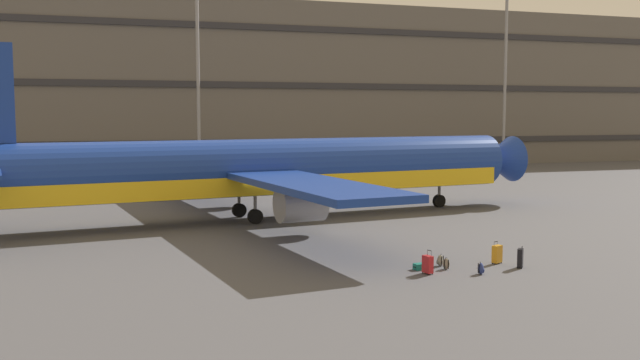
# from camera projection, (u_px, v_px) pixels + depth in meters

# --- Properties ---
(ground_plane) EXTENTS (600.00, 600.00, 0.00)m
(ground_plane) POSITION_uv_depth(u_px,v_px,m) (260.00, 222.00, 43.14)
(ground_plane) COLOR #4C4C51
(terminal_structure) EXTENTS (159.20, 16.84, 19.91)m
(terminal_structure) POSITION_uv_depth(u_px,v_px,m) (174.00, 87.00, 86.32)
(terminal_structure) COLOR #605B56
(terminal_structure) RESTS_ON ground_plane
(airliner) EXTENTS (40.20, 32.70, 10.41)m
(airliner) POSITION_uv_depth(u_px,v_px,m) (261.00, 170.00, 43.75)
(airliner) COLOR navy
(airliner) RESTS_ON ground_plane
(light_mast_left) EXTENTS (1.80, 0.50, 21.78)m
(light_mast_left) POSITION_uv_depth(u_px,v_px,m) (198.00, 56.00, 72.44)
(light_mast_left) COLOR gray
(light_mast_left) RESTS_ON ground_plane
(light_mast_center_left) EXTENTS (1.80, 0.50, 26.19)m
(light_mast_center_left) POSITION_uv_depth(u_px,v_px,m) (506.00, 45.00, 83.50)
(light_mast_center_left) COLOR gray
(light_mast_center_left) RESTS_ON ground_plane
(suitcase_purple) EXTENTS (0.71, 0.44, 0.26)m
(suitcase_purple) POSITION_uv_depth(u_px,v_px,m) (421.00, 266.00, 29.92)
(suitcase_purple) COLOR #147266
(suitcase_purple) RESTS_ON ground_plane
(suitcase_teal) EXTENTS (0.34, 0.52, 0.99)m
(suitcase_teal) POSITION_uv_depth(u_px,v_px,m) (428.00, 264.00, 29.06)
(suitcase_teal) COLOR #B21E23
(suitcase_teal) RESTS_ON ground_plane
(suitcase_scuffed) EXTENTS (0.54, 0.45, 0.99)m
(suitcase_scuffed) POSITION_uv_depth(u_px,v_px,m) (497.00, 254.00, 31.04)
(suitcase_scuffed) COLOR orange
(suitcase_scuffed) RESTS_ON ground_plane
(suitcase_silver) EXTENTS (0.42, 0.44, 0.95)m
(suitcase_silver) POSITION_uv_depth(u_px,v_px,m) (520.00, 258.00, 30.16)
(suitcase_silver) COLOR black
(suitcase_silver) RESTS_ON ground_plane
(backpack_upright) EXTENTS (0.42, 0.41, 0.55)m
(backpack_upright) POSITION_uv_depth(u_px,v_px,m) (440.00, 261.00, 30.57)
(backpack_upright) COLOR gray
(backpack_upright) RESTS_ON ground_plane
(backpack_large) EXTENTS (0.36, 0.34, 0.53)m
(backpack_large) POSITION_uv_depth(u_px,v_px,m) (446.00, 264.00, 29.94)
(backpack_large) COLOR gray
(backpack_large) RESTS_ON ground_plane
(backpack_navy) EXTENTS (0.35, 0.42, 0.53)m
(backpack_navy) POSITION_uv_depth(u_px,v_px,m) (481.00, 269.00, 28.99)
(backpack_navy) COLOR navy
(backpack_navy) RESTS_ON ground_plane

